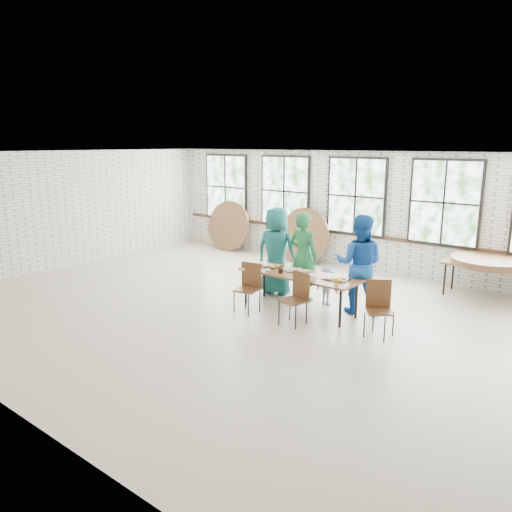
% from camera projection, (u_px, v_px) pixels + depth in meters
% --- Properties ---
extents(room, '(12.00, 12.00, 12.00)m').
position_uv_depth(room, '(356.00, 198.00, 12.55)').
color(room, '#BAA894').
rests_on(room, ground).
extents(dining_table, '(2.40, 0.81, 0.74)m').
position_uv_depth(dining_table, '(299.00, 276.00, 9.57)').
color(dining_table, brown).
rests_on(dining_table, ground).
extents(chair_near_left, '(0.50, 0.49, 0.95)m').
position_uv_depth(chair_near_left, '(249.00, 283.00, 9.57)').
color(chair_near_left, '#54321C').
rests_on(chair_near_left, ground).
extents(chair_near_right, '(0.50, 0.49, 0.95)m').
position_uv_depth(chair_near_right, '(297.00, 294.00, 8.89)').
color(chair_near_right, '#54321C').
rests_on(chair_near_right, ground).
extents(chair_spare, '(0.58, 0.57, 0.95)m').
position_uv_depth(chair_spare, '(379.00, 303.00, 8.37)').
color(chair_spare, '#54321C').
rests_on(chair_spare, ground).
extents(adult_teal, '(1.01, 0.74, 1.88)m').
position_uv_depth(adult_teal, '(276.00, 251.00, 10.63)').
color(adult_teal, '#1B6861').
rests_on(adult_teal, ground).
extents(adult_green, '(0.69, 0.47, 1.84)m').
position_uv_depth(adult_green, '(303.00, 256.00, 10.22)').
color(adult_green, '#1D6D39').
rests_on(adult_green, ground).
extents(toddler, '(0.53, 0.32, 0.80)m').
position_uv_depth(toddler, '(327.00, 286.00, 9.98)').
color(toddler, '#152644').
rests_on(toddler, ground).
extents(adult_blue, '(1.10, 0.98, 1.90)m').
position_uv_depth(adult_blue, '(359.00, 264.00, 9.44)').
color(adult_blue, '#174DA5').
rests_on(adult_blue, ground).
extents(storage_table, '(1.84, 0.86, 0.74)m').
position_uv_depth(storage_table, '(488.00, 267.00, 10.31)').
color(storage_table, brown).
rests_on(storage_table, ground).
extents(tabletop_clutter, '(1.97, 0.59, 0.11)m').
position_uv_depth(tabletop_clutter, '(303.00, 274.00, 9.46)').
color(tabletop_clutter, black).
rests_on(tabletop_clutter, dining_table).
extents(round_tops_stacked, '(1.50, 1.50, 0.13)m').
position_uv_depth(round_tops_stacked, '(489.00, 261.00, 10.28)').
color(round_tops_stacked, brown).
rests_on(round_tops_stacked, storage_table).
extents(round_tops_leaning, '(4.37, 0.49, 1.49)m').
position_uv_depth(round_tops_leaning, '(264.00, 231.00, 14.27)').
color(round_tops_leaning, brown).
rests_on(round_tops_leaning, ground).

